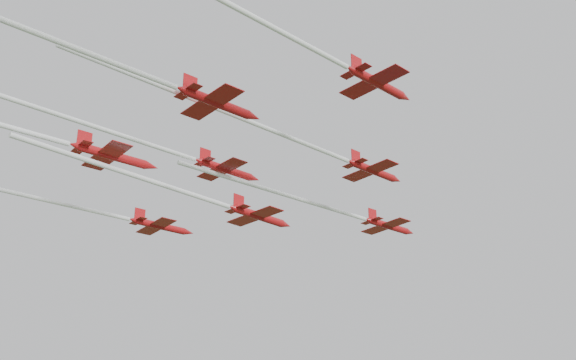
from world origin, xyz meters
The scene contains 8 objects.
jet_lead centered at (4.39, 11.05, 53.64)m, with size 15.54×40.79×2.45m.
jet_row2_left centered at (-10.76, -0.51, 54.89)m, with size 13.62×44.98×2.94m.
jet_row2_right centered at (9.40, -7.52, 55.72)m, with size 15.87×48.42×2.41m.
jet_row3_left centered at (-26.01, -9.04, 53.89)m, with size 18.53×46.12×2.55m.
jet_row3_mid centered at (-6.71, -25.69, 54.55)m, with size 20.06×60.50×2.37m.
jet_row3_right centered at (17.29, -31.31, 57.43)m, with size 19.11×64.31×2.41m.
jet_row4_left centered at (-18.52, -26.59, 56.93)m, with size 19.68×48.58×2.90m.
jet_row4_right centered at (2.67, -39.11, 54.89)m, with size 20.81×61.01×2.53m.
Camera 1 is at (50.49, -75.22, 17.29)m, focal length 45.00 mm.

